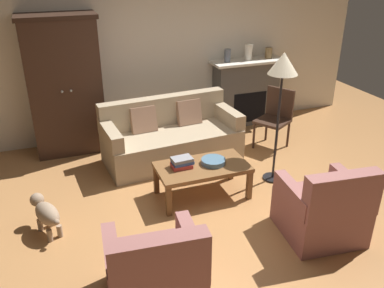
# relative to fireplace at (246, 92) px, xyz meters

# --- Properties ---
(ground_plane) EXTENTS (9.60, 9.60, 0.00)m
(ground_plane) POSITION_rel_fireplace_xyz_m (-1.55, -2.30, -0.57)
(ground_plane) COLOR #B27A47
(back_wall) EXTENTS (7.20, 0.10, 2.80)m
(back_wall) POSITION_rel_fireplace_xyz_m (-1.55, 0.25, 0.83)
(back_wall) COLOR silver
(back_wall) RESTS_ON ground
(fireplace) EXTENTS (1.26, 0.48, 1.12)m
(fireplace) POSITION_rel_fireplace_xyz_m (0.00, 0.00, 0.00)
(fireplace) COLOR #4C4947
(fireplace) RESTS_ON ground
(armoire) EXTENTS (1.06, 0.57, 2.00)m
(armoire) POSITION_rel_fireplace_xyz_m (-2.95, -0.08, 0.43)
(armoire) COLOR #382319
(armoire) RESTS_ON ground
(couch) EXTENTS (1.98, 1.00, 0.86)m
(couch) POSITION_rel_fireplace_xyz_m (-1.63, -0.87, -0.25)
(couch) COLOR tan
(couch) RESTS_ON ground
(coffee_table) EXTENTS (1.10, 0.60, 0.42)m
(coffee_table) POSITION_rel_fireplace_xyz_m (-1.58, -1.98, -0.20)
(coffee_table) COLOR brown
(coffee_table) RESTS_ON ground
(fruit_bowl) EXTENTS (0.29, 0.29, 0.06)m
(fruit_bowl) POSITION_rel_fireplace_xyz_m (-1.44, -1.98, -0.12)
(fruit_bowl) COLOR slate
(fruit_bowl) RESTS_ON coffee_table
(book_stack) EXTENTS (0.26, 0.19, 0.12)m
(book_stack) POSITION_rel_fireplace_xyz_m (-1.82, -1.94, -0.09)
(book_stack) COLOR #B73833
(book_stack) RESTS_ON coffee_table
(mantel_vase_slate) EXTENTS (0.11, 0.11, 0.21)m
(mantel_vase_slate) POSITION_rel_fireplace_xyz_m (-0.38, -0.02, 0.65)
(mantel_vase_slate) COLOR #565B66
(mantel_vase_slate) RESTS_ON fireplace
(mantel_vase_cream) EXTENTS (0.12, 0.12, 0.26)m
(mantel_vase_cream) POSITION_rel_fireplace_xyz_m (-0.00, -0.02, 0.68)
(mantel_vase_cream) COLOR beige
(mantel_vase_cream) RESTS_ON fireplace
(mantel_vase_bronze) EXTENTS (0.12, 0.12, 0.18)m
(mantel_vase_bronze) POSITION_rel_fireplace_xyz_m (0.38, -0.02, 0.64)
(mantel_vase_bronze) COLOR olive
(mantel_vase_bronze) RESTS_ON fireplace
(armchair_near_left) EXTENTS (0.84, 0.83, 0.88)m
(armchair_near_left) POSITION_rel_fireplace_xyz_m (-2.58, -3.45, -0.25)
(armchair_near_left) COLOR #935B56
(armchair_near_left) RESTS_ON ground
(armchair_near_right) EXTENTS (0.85, 0.85, 0.88)m
(armchair_near_right) POSITION_rel_fireplace_xyz_m (-0.70, -3.15, -0.25)
(armchair_near_right) COLOR #935B56
(armchair_near_right) RESTS_ON ground
(side_chair_wooden) EXTENTS (0.60, 0.60, 0.90)m
(side_chair_wooden) POSITION_rel_fireplace_xyz_m (-0.01, -1.01, -0.06)
(side_chair_wooden) COLOR #382319
(side_chair_wooden) RESTS_ON ground
(floor_lamp) EXTENTS (0.36, 0.36, 1.69)m
(floor_lamp) POSITION_rel_fireplace_xyz_m (-0.55, -1.92, 0.89)
(floor_lamp) COLOR black
(floor_lamp) RESTS_ON ground
(dog) EXTENTS (0.33, 0.54, 0.39)m
(dog) POSITION_rel_fireplace_xyz_m (-3.40, -2.10, -0.32)
(dog) COLOR gray
(dog) RESTS_ON ground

